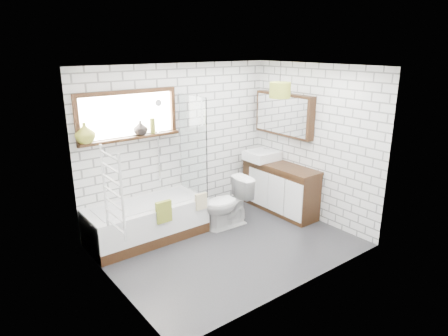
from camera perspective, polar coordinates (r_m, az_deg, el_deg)
floor at (r=5.86m, az=0.82°, el=-11.03°), size 3.40×2.60×0.01m
ceiling at (r=5.16m, az=0.94°, el=14.32°), size 3.40×2.60×0.01m
wall_back at (r=6.41m, az=-6.39°, el=3.45°), size 3.40×0.01×2.50m
wall_front at (r=4.48m, az=11.31°, el=-2.93°), size 3.40×0.01×2.50m
wall_left at (r=4.57m, az=-16.16°, el=-2.89°), size 0.01×2.60×2.50m
wall_right at (r=6.54m, az=12.69°, el=3.39°), size 0.01×2.60×2.50m
window at (r=5.88m, az=-13.48°, el=7.30°), size 1.52×0.16×0.68m
towel_radiator at (r=4.60m, az=-15.59°, el=-3.36°), size 0.06×0.52×1.00m
mirror_cabinet at (r=6.79m, az=8.56°, el=7.58°), size 0.16×1.20×0.70m
shower_riser at (r=6.16m, az=-9.39°, el=3.71°), size 0.02×0.02×1.30m
bathtub at (r=6.04m, az=-10.95°, el=-7.45°), size 1.72×0.76×0.56m
shower_screen at (r=6.09m, az=-4.44°, el=3.31°), size 0.02×0.72×1.50m
towel_green at (r=5.66m, az=-8.61°, el=-6.20°), size 0.23×0.06×0.31m
towel_beige at (r=5.96m, az=-3.30°, el=-4.78°), size 0.19×0.05×0.25m
vanity at (r=6.91m, az=7.95°, el=-2.81°), size 0.47×1.46×0.84m
basin at (r=6.99m, az=5.44°, el=1.80°), size 0.54×0.47×0.16m
tap at (r=7.08m, az=6.41°, el=2.36°), size 0.03×0.03×0.15m
toilet at (r=6.26m, az=0.50°, el=-5.06°), size 0.47×0.79×0.78m
vase_olive at (r=5.66m, az=-19.23°, el=4.56°), size 0.33×0.33×0.28m
vase_dark at (r=5.96m, az=-11.83°, el=5.44°), size 0.21×0.21×0.21m
bottle at (r=6.04m, az=-10.15°, el=5.76°), size 0.07×0.07×0.23m
pendant at (r=6.26m, az=8.00°, el=10.96°), size 0.32×0.32×0.24m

